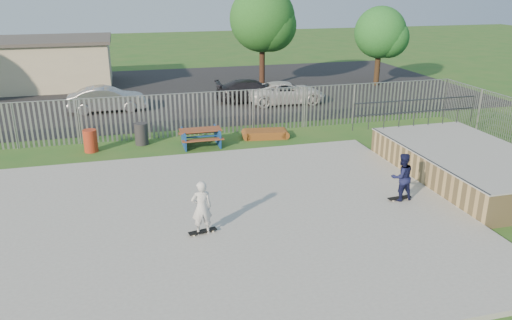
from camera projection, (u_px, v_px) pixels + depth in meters
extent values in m
plane|color=#285E20|center=(212.00, 222.00, 14.80)|extent=(120.00, 120.00, 0.00)
cube|color=gray|center=(212.00, 220.00, 14.78)|extent=(15.00, 12.00, 0.15)
cube|color=tan|center=(468.00, 166.00, 17.83)|extent=(4.00, 7.00, 1.05)
cube|color=#9E9E99|center=(470.00, 151.00, 17.65)|extent=(4.05, 7.05, 0.04)
cylinder|color=#383A3F|center=(421.00, 156.00, 17.17)|extent=(0.06, 7.00, 0.06)
cube|color=brown|center=(200.00, 130.00, 21.48)|extent=(1.78, 0.70, 0.06)
cube|color=brown|center=(203.00, 140.00, 21.04)|extent=(1.78, 0.29, 0.05)
cube|color=brown|center=(199.00, 132.00, 22.11)|extent=(1.78, 0.29, 0.05)
cube|color=navy|center=(201.00, 138.00, 21.60)|extent=(1.58, 1.39, 0.73)
cube|color=brown|center=(265.00, 134.00, 22.77)|extent=(1.87, 1.13, 0.35)
cylinder|color=#A13018|center=(90.00, 141.00, 20.81)|extent=(0.57, 0.57, 0.94)
cylinder|color=#29282B|center=(141.00, 134.00, 21.74)|extent=(0.57, 0.57, 0.96)
cube|color=black|center=(160.00, 92.00, 32.09)|extent=(40.00, 18.00, 0.02)
imported|color=#A6A6AB|center=(107.00, 99.00, 27.18)|extent=(4.15, 1.56, 1.36)
imported|color=black|center=(253.00, 91.00, 29.43)|extent=(4.55, 2.16, 1.28)
imported|color=silver|center=(286.00, 93.00, 29.00)|extent=(4.57, 2.19, 1.26)
cube|color=beige|center=(32.00, 65.00, 33.29)|extent=(10.00, 6.00, 3.00)
cube|color=#4C4742|center=(29.00, 40.00, 32.75)|extent=(10.40, 6.40, 0.20)
cylinder|color=#3C2418|center=(262.00, 58.00, 33.32)|extent=(0.37, 0.37, 3.81)
sphere|color=#21581E|center=(262.00, 19.00, 32.46)|extent=(4.27, 4.27, 4.27)
cylinder|color=#3C2918|center=(378.00, 63.00, 33.88)|extent=(0.37, 0.37, 3.04)
sphere|color=#216123|center=(380.00, 32.00, 33.19)|extent=(3.41, 3.41, 3.41)
cube|color=black|center=(400.00, 198.00, 15.97)|extent=(0.81, 0.26, 0.02)
cube|color=black|center=(203.00, 231.00, 13.83)|extent=(0.82, 0.35, 0.02)
imported|color=#13163B|center=(402.00, 177.00, 15.73)|extent=(0.80, 0.64, 1.56)
imported|color=silver|center=(202.00, 208.00, 13.59)|extent=(0.57, 0.38, 1.56)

